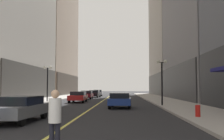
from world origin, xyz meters
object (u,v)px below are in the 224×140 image
object	(u,v)px
car_blue	(120,100)
street_lamp_right_mid	(162,72)
car_red	(78,96)
traffic_light_near_right	(213,21)
car_maroon	(87,94)
car_silver	(98,93)
car_grey	(19,108)
pedestrian_in_white_shirt	(55,116)
fire_hydrant_right	(198,112)
car_black	(94,93)
street_lamp_left_far	(48,75)

from	to	relation	value
car_blue	street_lamp_right_mid	distance (m)	4.98
car_red	traffic_light_near_right	world-z (taller)	traffic_light_near_right
car_maroon	car_silver	world-z (taller)	same
car_silver	street_lamp_right_mid	world-z (taller)	street_lamp_right_mid
car_grey	car_blue	xyz separation A→B (m)	(5.22, 9.67, -0.00)
car_grey	pedestrian_in_white_shirt	xyz separation A→B (m)	(3.60, -6.69, 0.28)
car_maroon	fire_hydrant_right	xyz separation A→B (m)	(9.87, -26.70, -0.32)
car_black	street_lamp_left_far	size ratio (longest dim) A/B	1.08
pedestrian_in_white_shirt	street_lamp_left_far	distance (m)	25.82
car_silver	car_maroon	bearing A→B (deg)	-91.22
car_maroon	street_lamp_right_mid	distance (m)	19.29
traffic_light_near_right	street_lamp_left_far	size ratio (longest dim) A/B	1.28
street_lamp_left_far	fire_hydrant_right	size ratio (longest dim) A/B	5.54
car_black	pedestrian_in_white_shirt	world-z (taller)	pedestrian_in_white_shirt
fire_hydrant_right	car_black	bearing A→B (deg)	105.58
car_grey	street_lamp_left_far	distance (m)	18.53
car_grey	car_maroon	world-z (taller)	same
traffic_light_near_right	pedestrian_in_white_shirt	bearing A→B (deg)	-170.95
car_grey	traffic_light_near_right	xyz separation A→B (m)	(8.09, -5.97, 3.02)
fire_hydrant_right	car_grey	bearing A→B (deg)	-171.90
car_grey	traffic_light_near_right	world-z (taller)	traffic_light_near_right
street_lamp_right_mid	car_blue	bearing A→B (deg)	-156.23
street_lamp_left_far	street_lamp_right_mid	distance (m)	14.40
car_blue	car_red	xyz separation A→B (m)	(-5.19, 8.72, 0.00)
fire_hydrant_right	traffic_light_near_right	bearing A→B (deg)	-101.92
fire_hydrant_right	car_silver	bearing A→B (deg)	102.73
car_maroon	street_lamp_left_far	bearing A→B (deg)	-108.78
car_grey	car_blue	distance (m)	10.99
car_silver	traffic_light_near_right	distance (m)	50.30
car_grey	car_black	size ratio (longest dim) A/B	0.94
car_red	car_maroon	xyz separation A→B (m)	(-0.26, 9.68, -0.00)
car_grey	traffic_light_near_right	size ratio (longest dim) A/B	0.80
car_blue	car_black	size ratio (longest dim) A/B	0.87
car_silver	traffic_light_near_right	xyz separation A→B (m)	(7.99, -49.57, 3.02)
car_blue	street_lamp_left_far	size ratio (longest dim) A/B	0.94
street_lamp_right_mid	fire_hydrant_right	size ratio (longest dim) A/B	5.54
car_blue	pedestrian_in_white_shirt	bearing A→B (deg)	-95.66
traffic_light_near_right	street_lamp_right_mid	world-z (taller)	traffic_light_near_right
car_red	car_black	world-z (taller)	same
street_lamp_right_mid	fire_hydrant_right	distance (m)	10.44
street_lamp_left_far	street_lamp_right_mid	xyz separation A→B (m)	(12.80, -6.59, 0.00)
car_black	traffic_light_near_right	xyz separation A→B (m)	(7.85, -41.04, 3.02)
traffic_light_near_right	car_black	bearing A→B (deg)	100.83
car_blue	car_red	distance (m)	10.15
car_silver	street_lamp_right_mid	bearing A→B (deg)	-74.31
car_red	traffic_light_near_right	bearing A→B (deg)	-71.70
car_maroon	traffic_light_near_right	bearing A→B (deg)	-76.26
car_grey	fire_hydrant_right	xyz separation A→B (m)	(9.64, 1.37, -0.32)
car_grey	street_lamp_right_mid	bearing A→B (deg)	51.27
car_blue	traffic_light_near_right	xyz separation A→B (m)	(2.87, -15.64, 3.02)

